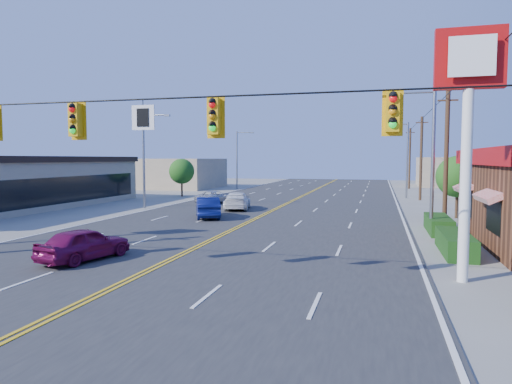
% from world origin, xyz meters
% --- Properties ---
extents(ground, '(160.00, 160.00, 0.00)m').
position_xyz_m(ground, '(0.00, 0.00, 0.00)').
color(ground, gray).
rests_on(ground, ground).
extents(road, '(20.00, 120.00, 0.06)m').
position_xyz_m(road, '(0.00, 20.00, 0.03)').
color(road, '#2D2D30').
rests_on(road, ground).
extents(signal_span, '(24.32, 0.34, 9.00)m').
position_xyz_m(signal_span, '(-0.12, 0.00, 4.89)').
color(signal_span, '#47301E').
rests_on(signal_span, ground).
extents(kfc_pylon, '(2.20, 0.36, 8.50)m').
position_xyz_m(kfc_pylon, '(11.00, 4.00, 6.04)').
color(kfc_pylon, white).
rests_on(kfc_pylon, ground).
extents(strip_mall, '(10.40, 26.40, 4.40)m').
position_xyz_m(strip_mall, '(-22.00, 18.00, 2.25)').
color(strip_mall, tan).
rests_on(strip_mall, ground).
extents(streetlight_se, '(2.55, 0.25, 8.00)m').
position_xyz_m(streetlight_se, '(10.79, 14.00, 4.51)').
color(streetlight_se, gray).
rests_on(streetlight_se, ground).
extents(streetlight_ne, '(2.55, 0.25, 8.00)m').
position_xyz_m(streetlight_ne, '(10.79, 38.00, 4.51)').
color(streetlight_ne, gray).
rests_on(streetlight_ne, ground).
extents(streetlight_sw, '(2.55, 0.25, 8.00)m').
position_xyz_m(streetlight_sw, '(-10.79, 22.00, 4.51)').
color(streetlight_sw, gray).
rests_on(streetlight_sw, ground).
extents(streetlight_nw, '(2.55, 0.25, 8.00)m').
position_xyz_m(streetlight_nw, '(-10.79, 48.00, 4.51)').
color(streetlight_nw, gray).
rests_on(streetlight_nw, ground).
extents(utility_pole_near, '(0.28, 0.28, 8.40)m').
position_xyz_m(utility_pole_near, '(12.20, 18.00, 4.20)').
color(utility_pole_near, '#47301E').
rests_on(utility_pole_near, ground).
extents(utility_pole_mid, '(0.28, 0.28, 8.40)m').
position_xyz_m(utility_pole_mid, '(12.20, 36.00, 4.20)').
color(utility_pole_mid, '#47301E').
rests_on(utility_pole_mid, ground).
extents(utility_pole_far, '(0.28, 0.28, 8.40)m').
position_xyz_m(utility_pole_far, '(12.20, 54.00, 4.20)').
color(utility_pole_far, '#47301E').
rests_on(utility_pole_far, ground).
extents(tree_kfc_rear, '(2.94, 2.94, 4.41)m').
position_xyz_m(tree_kfc_rear, '(13.50, 22.00, 2.93)').
color(tree_kfc_rear, '#47301E').
rests_on(tree_kfc_rear, ground).
extents(tree_west, '(2.80, 2.80, 4.20)m').
position_xyz_m(tree_west, '(-13.00, 34.00, 2.79)').
color(tree_west, '#47301E').
rests_on(tree_west, ground).
extents(bld_west_far, '(11.00, 12.00, 4.20)m').
position_xyz_m(bld_west_far, '(-20.00, 48.00, 2.10)').
color(bld_west_far, tan).
rests_on(bld_west_far, ground).
extents(bld_east_far, '(10.00, 10.00, 4.40)m').
position_xyz_m(bld_east_far, '(19.00, 62.00, 2.20)').
color(bld_east_far, tan).
rests_on(bld_east_far, ground).
extents(car_magenta, '(2.49, 4.23, 1.35)m').
position_xyz_m(car_magenta, '(-3.38, 3.27, 0.67)').
color(car_magenta, maroon).
rests_on(car_magenta, ground).
extents(car_blue, '(3.22, 4.67, 1.46)m').
position_xyz_m(car_blue, '(-3.43, 17.23, 0.73)').
color(car_blue, navy).
rests_on(car_blue, ground).
extents(car_white, '(2.97, 5.14, 1.40)m').
position_xyz_m(car_white, '(-3.02, 22.85, 0.70)').
color(car_white, white).
rests_on(car_white, ground).
extents(car_silver, '(2.89, 4.50, 1.15)m').
position_xyz_m(car_silver, '(-6.58, 27.14, 0.58)').
color(car_silver, '#BBBBC1').
rests_on(car_silver, ground).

